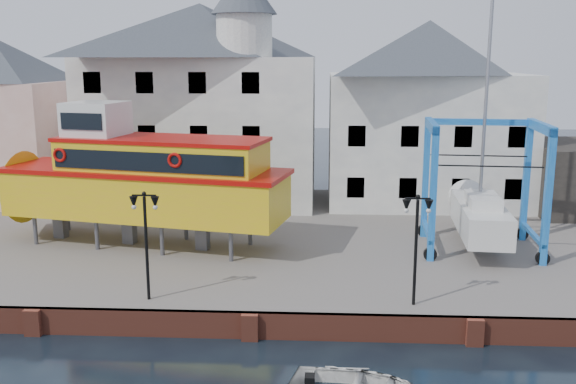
{
  "coord_description": "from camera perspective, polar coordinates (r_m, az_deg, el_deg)",
  "views": [
    {
      "loc": [
        2.53,
        -21.52,
        10.07
      ],
      "look_at": [
        1.0,
        7.0,
        4.0
      ],
      "focal_mm": 40.0,
      "sensor_mm": 36.0,
      "label": 1
    }
  ],
  "objects": [
    {
      "name": "ground",
      "position": [
        23.9,
        -3.38,
        -12.95
      ],
      "size": [
        140.0,
        140.0,
        0.0
      ],
      "primitive_type": "plane",
      "color": "black",
      "rests_on": "ground"
    },
    {
      "name": "hardstanding",
      "position": [
        34.0,
        -1.33,
        -4.35
      ],
      "size": [
        44.0,
        22.0,
        1.0
      ],
      "primitive_type": "cube",
      "color": "slate",
      "rests_on": "ground"
    },
    {
      "name": "quay_wall",
      "position": [
        23.79,
        -3.37,
        -11.75
      ],
      "size": [
        44.0,
        0.47,
        1.0
      ],
      "color": "brown",
      "rests_on": "ground"
    },
    {
      "name": "building_white_main",
      "position": [
        40.69,
        -7.49,
        8.06
      ],
      "size": [
        14.0,
        8.3,
        14.0
      ],
      "color": "beige",
      "rests_on": "hardstanding"
    },
    {
      "name": "building_white_right",
      "position": [
        41.18,
        12.19,
        6.9
      ],
      "size": [
        12.0,
        8.0,
        11.2
      ],
      "color": "beige",
      "rests_on": "hardstanding"
    },
    {
      "name": "lamp_post_left",
      "position": [
        24.37,
        -12.58,
        -2.3
      ],
      "size": [
        1.12,
        0.32,
        4.2
      ],
      "color": "black",
      "rests_on": "hardstanding"
    },
    {
      "name": "lamp_post_right",
      "position": [
        23.73,
        11.39,
        -2.64
      ],
      "size": [
        1.12,
        0.32,
        4.2
      ],
      "color": "black",
      "rests_on": "hardstanding"
    },
    {
      "name": "tour_boat",
      "position": [
        32.02,
        -14.1,
        1.18
      ],
      "size": [
        16.32,
        7.03,
        6.92
      ],
      "rotation": [
        0.0,
        0.0,
        -0.21
      ],
      "color": "#59595E",
      "rests_on": "hardstanding"
    },
    {
      "name": "travel_lift",
      "position": [
        32.3,
        16.56,
        -1.2
      ],
      "size": [
        5.79,
        7.91,
        11.76
      ],
      "rotation": [
        0.0,
        0.0,
        -0.07
      ],
      "color": "#1148AE",
      "rests_on": "hardstanding"
    }
  ]
}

